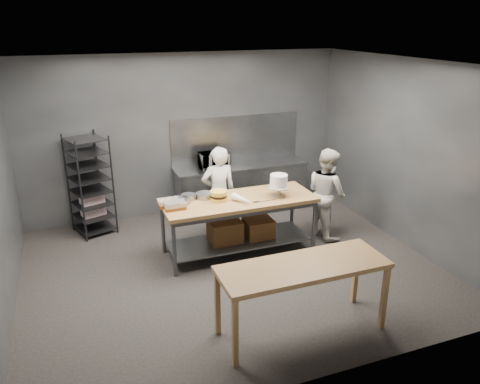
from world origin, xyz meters
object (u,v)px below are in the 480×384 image
at_px(work_table, 239,219).
at_px(near_counter, 303,271).
at_px(microwave, 214,160).
at_px(layer_cake, 219,196).
at_px(frosted_cake_stand, 279,182).
at_px(chef_behind, 219,193).
at_px(speed_rack, 90,186).
at_px(chef_right, 327,193).

xyz_separation_m(work_table, near_counter, (-0.03, -2.18, 0.24)).
bearing_deg(microwave, layer_cake, -105.65).
bearing_deg(near_counter, frosted_cake_stand, 72.54).
xyz_separation_m(frosted_cake_stand, layer_cake, (-0.94, 0.15, -0.15)).
bearing_deg(near_counter, chef_behind, 91.60).
height_order(speed_rack, chef_behind, speed_rack).
relative_size(work_table, speed_rack, 1.37).
distance_m(chef_behind, chef_right, 1.83).
distance_m(work_table, frosted_cake_stand, 0.85).
xyz_separation_m(speed_rack, layer_cake, (1.79, -1.60, 0.14)).
height_order(frosted_cake_stand, layer_cake, frosted_cake_stand).
bearing_deg(speed_rack, chef_right, -22.70).
height_order(work_table, near_counter, work_table).
xyz_separation_m(chef_behind, chef_right, (1.72, -0.61, -0.02)).
bearing_deg(frosted_cake_stand, microwave, 104.56).
bearing_deg(chef_right, work_table, 85.53).
bearing_deg(layer_cake, work_table, -5.12).
distance_m(frosted_cake_stand, layer_cake, 0.97).
distance_m(work_table, layer_cake, 0.54).
bearing_deg(chef_behind, microwave, -101.03).
bearing_deg(speed_rack, chef_behind, -25.21).
height_order(microwave, layer_cake, microwave).
bearing_deg(near_counter, work_table, 89.20).
xyz_separation_m(work_table, chef_right, (1.61, 0.06, 0.20)).
relative_size(chef_behind, frosted_cake_stand, 4.51).
distance_m(speed_rack, chef_behind, 2.22).
bearing_deg(work_table, chef_behind, 99.22).
distance_m(chef_behind, microwave, 1.09).
distance_m(microwave, frosted_cake_stand, 1.89).
xyz_separation_m(near_counter, chef_right, (1.64, 2.25, -0.04)).
distance_m(chef_right, microwave, 2.22).
height_order(near_counter, speed_rack, speed_rack).
bearing_deg(speed_rack, layer_cake, -41.67).
xyz_separation_m(chef_right, microwave, (-1.47, 1.64, 0.27)).
height_order(chef_right, layer_cake, chef_right).
distance_m(speed_rack, layer_cake, 2.40).
distance_m(work_table, near_counter, 2.20).
height_order(work_table, layer_cake, layer_cake).
bearing_deg(frosted_cake_stand, speed_rack, 147.49).
bearing_deg(layer_cake, chef_right, 1.06).
distance_m(speed_rack, microwave, 2.27).
xyz_separation_m(microwave, frosted_cake_stand, (0.47, -1.82, 0.10)).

